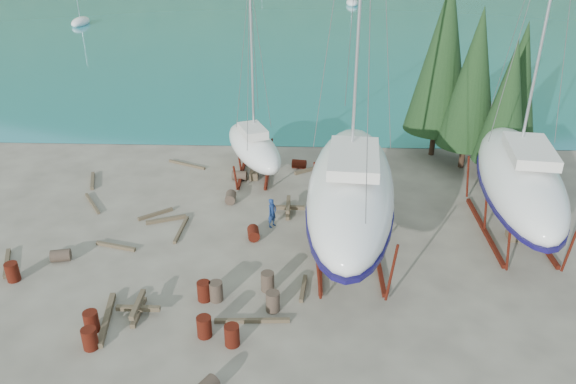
{
  "coord_description": "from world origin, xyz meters",
  "views": [
    {
      "loc": [
        2.59,
        -21.26,
        14.81
      ],
      "look_at": [
        1.72,
        3.0,
        2.54
      ],
      "focal_mm": 35.0,
      "sensor_mm": 36.0,
      "label": 1
    }
  ],
  "objects_px": {
    "worker": "(272,213)",
    "large_sailboat_far": "(520,177)",
    "large_sailboat_near": "(351,188)",
    "small_sailboat_shore": "(254,147)"
  },
  "relations": [
    {
      "from": "large_sailboat_near",
      "to": "large_sailboat_far",
      "type": "distance_m",
      "value": 8.59
    },
    {
      "from": "small_sailboat_shore",
      "to": "large_sailboat_far",
      "type": "bearing_deg",
      "value": -48.04
    },
    {
      "from": "large_sailboat_near",
      "to": "worker",
      "type": "bearing_deg",
      "value": 154.88
    },
    {
      "from": "large_sailboat_far",
      "to": "small_sailboat_shore",
      "type": "height_order",
      "value": "large_sailboat_far"
    },
    {
      "from": "large_sailboat_far",
      "to": "worker",
      "type": "relative_size",
      "value": 12.07
    },
    {
      "from": "large_sailboat_near",
      "to": "worker",
      "type": "distance_m",
      "value": 5.09
    },
    {
      "from": "worker",
      "to": "large_sailboat_far",
      "type": "bearing_deg",
      "value": -56.13
    },
    {
      "from": "large_sailboat_far",
      "to": "worker",
      "type": "xyz_separation_m",
      "value": [
        -12.14,
        0.2,
        -2.33
      ]
    },
    {
      "from": "small_sailboat_shore",
      "to": "worker",
      "type": "bearing_deg",
      "value": -99.53
    },
    {
      "from": "small_sailboat_shore",
      "to": "worker",
      "type": "distance_m",
      "value": 6.43
    }
  ]
}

